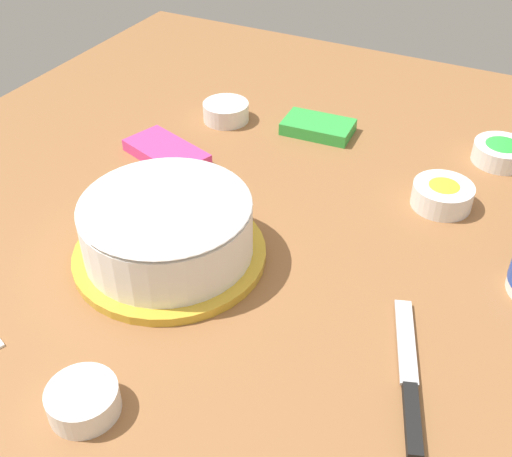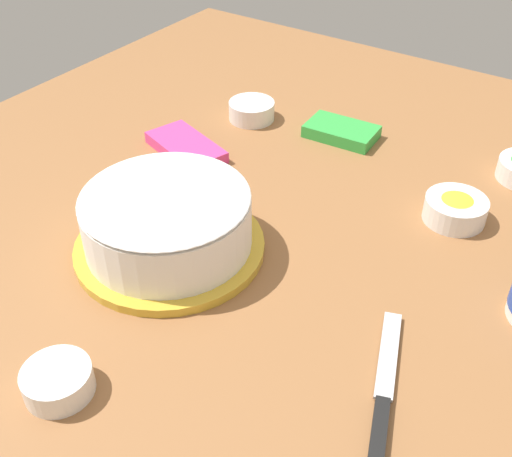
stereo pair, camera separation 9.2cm
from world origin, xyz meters
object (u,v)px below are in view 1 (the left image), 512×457
at_px(sprinkle_bowl_blue, 226,111).
at_px(candy_box_upper, 166,152).
at_px(frosted_cake, 168,230).
at_px(sprinkle_bowl_yellow, 443,194).
at_px(spreading_knife, 410,385).
at_px(candy_box_lower, 318,127).
at_px(sprinkle_bowl_pink, 83,400).
at_px(sprinkle_bowl_green, 501,151).

height_order(sprinkle_bowl_blue, candy_box_upper, sprinkle_bowl_blue).
distance_m(frosted_cake, sprinkle_bowl_yellow, 0.45).
distance_m(frosted_cake, spreading_knife, 0.39).
bearing_deg(spreading_knife, candy_box_lower, 122.49).
relative_size(spreading_knife, sprinkle_bowl_pink, 2.79).
distance_m(sprinkle_bowl_green, candy_box_lower, 0.34).
relative_size(spreading_knife, sprinkle_bowl_yellow, 2.34).
xyz_separation_m(candy_box_lower, candy_box_upper, (-0.21, -0.21, -0.00)).
xyz_separation_m(sprinkle_bowl_pink, candy_box_lower, (-0.01, 0.71, -0.01)).
xyz_separation_m(sprinkle_bowl_yellow, candy_box_upper, (-0.48, -0.08, -0.01)).
relative_size(sprinkle_bowl_blue, candy_box_upper, 0.58).
relative_size(sprinkle_bowl_pink, sprinkle_bowl_green, 0.82).
bearing_deg(candy_box_upper, sprinkle_bowl_green, 43.97).
height_order(frosted_cake, sprinkle_bowl_pink, frosted_cake).
bearing_deg(candy_box_upper, sprinkle_bowl_yellow, 27.44).
relative_size(sprinkle_bowl_pink, sprinkle_bowl_blue, 0.90).
relative_size(spreading_knife, candy_box_lower, 1.73).
bearing_deg(frosted_cake, sprinkle_bowl_blue, 108.05).
height_order(spreading_knife, sprinkle_bowl_pink, sprinkle_bowl_pink).
bearing_deg(candy_box_upper, sprinkle_bowl_pink, -48.09).
bearing_deg(sprinkle_bowl_blue, sprinkle_bowl_pink, -74.03).
bearing_deg(sprinkle_bowl_blue, candy_box_upper, -98.46).
xyz_separation_m(sprinkle_bowl_pink, sprinkle_bowl_green, (0.32, 0.76, 0.00)).
relative_size(spreading_knife, candy_box_upper, 1.45).
relative_size(candy_box_lower, candy_box_upper, 0.84).
distance_m(spreading_knife, sprinkle_bowl_blue, 0.71).
relative_size(sprinkle_bowl_pink, sprinkle_bowl_yellow, 0.84).
bearing_deg(sprinkle_bowl_pink, spreading_knife, 31.50).
relative_size(frosted_cake, sprinkle_bowl_blue, 3.10).
xyz_separation_m(frosted_cake, spreading_knife, (0.38, -0.07, -0.05)).
distance_m(spreading_knife, sprinkle_bowl_yellow, 0.39).
bearing_deg(sprinkle_bowl_yellow, sprinkle_bowl_pink, -114.25).
relative_size(sprinkle_bowl_green, candy_box_upper, 0.63).
bearing_deg(sprinkle_bowl_yellow, sprinkle_bowl_green, 71.55).
relative_size(frosted_cake, candy_box_upper, 1.79).
bearing_deg(spreading_knife, sprinkle_bowl_pink, -148.50).
relative_size(sprinkle_bowl_yellow, candy_box_lower, 0.74).
relative_size(sprinkle_bowl_green, candy_box_lower, 0.75).
bearing_deg(sprinkle_bowl_green, candy_box_lower, -171.43).
distance_m(sprinkle_bowl_pink, candy_box_upper, 0.55).
bearing_deg(candy_box_upper, spreading_knife, -11.37).
bearing_deg(spreading_knife, frosted_cake, 169.06).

